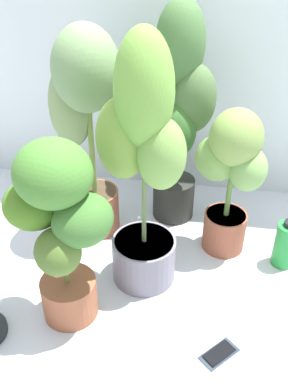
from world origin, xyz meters
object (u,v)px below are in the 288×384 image
(potted_plant_back_center, at_px, (176,104))
(cell_phone, at_px, (219,354))
(potted_plant_center, at_px, (142,163))
(nutrient_bottle, at_px, (286,244))
(potted_plant_back_right, at_px, (231,171))
(potted_plant_back_left, at_px, (84,113))
(potted_plant_front_left, at_px, (59,222))

(potted_plant_back_center, distance_m, cell_phone, 1.03)
(potted_plant_center, height_order, nutrient_bottle, potted_plant_center)
(potted_plant_back_right, relative_size, nutrient_bottle, 2.98)
(potted_plant_center, distance_m, potted_plant_back_center, 0.46)
(potted_plant_back_left, relative_size, potted_plant_front_left, 1.30)
(potted_plant_back_left, distance_m, nutrient_bottle, 1.03)
(potted_plant_front_left, bearing_deg, potted_plant_back_left, 95.33)
(nutrient_bottle, bearing_deg, potted_plant_back_left, 171.79)
(cell_phone, bearing_deg, nutrient_bottle, -73.48)
(potted_plant_back_center, bearing_deg, potted_plant_back_left, -157.35)
(potted_plant_front_left, bearing_deg, potted_plant_back_right, 40.80)
(potted_plant_front_left, xyz_separation_m, potted_plant_back_right, (0.58, 0.50, -0.04))
(potted_plant_center, xyz_separation_m, cell_phone, (0.33, -0.35, -0.55))
(cell_phone, bearing_deg, potted_plant_back_left, -2.08)
(potted_plant_back_center, xyz_separation_m, nutrient_bottle, (0.52, -0.28, -0.49))
(potted_plant_front_left, distance_m, potted_plant_back_center, 0.79)
(potted_plant_center, bearing_deg, nutrient_bottle, 15.89)
(potted_plant_back_center, distance_m, nutrient_bottle, 0.77)
(potted_plant_center, distance_m, potted_plant_back_right, 0.44)
(potted_plant_back_right, height_order, cell_phone, potted_plant_back_right)
(potted_plant_front_left, relative_size, nutrient_bottle, 3.25)
(potted_plant_center, distance_m, nutrient_bottle, 0.77)
(potted_plant_back_right, xyz_separation_m, potted_plant_back_center, (-0.25, 0.20, 0.20))
(potted_plant_front_left, relative_size, cell_phone, 4.87)
(potted_plant_back_left, height_order, nutrient_bottle, potted_plant_back_left)
(cell_phone, xyz_separation_m, nutrient_bottle, (0.27, 0.52, 0.10))
(potted_plant_back_right, bearing_deg, potted_plant_back_left, 175.54)
(potted_plant_front_left, bearing_deg, nutrient_bottle, 26.36)
(potted_plant_back_left, relative_size, cell_phone, 6.35)
(potted_plant_back_center, bearing_deg, cell_phone, -72.61)
(potted_plant_back_left, bearing_deg, potted_plant_front_left, -84.67)
(potted_plant_back_center, bearing_deg, potted_plant_front_left, -114.64)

